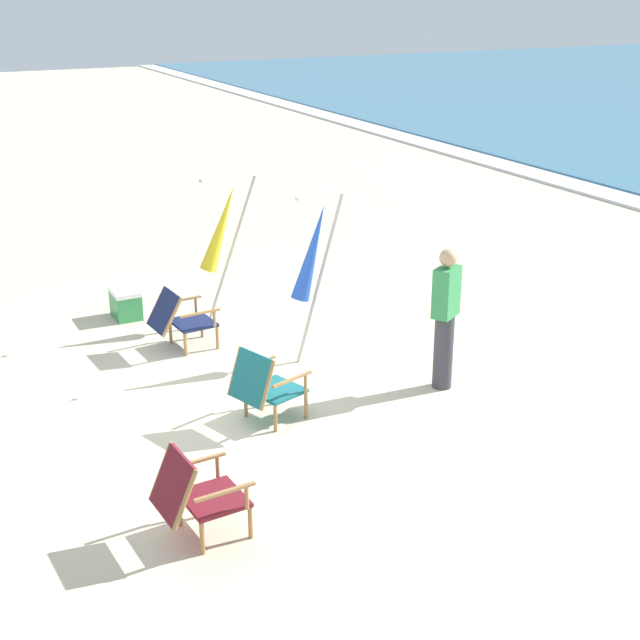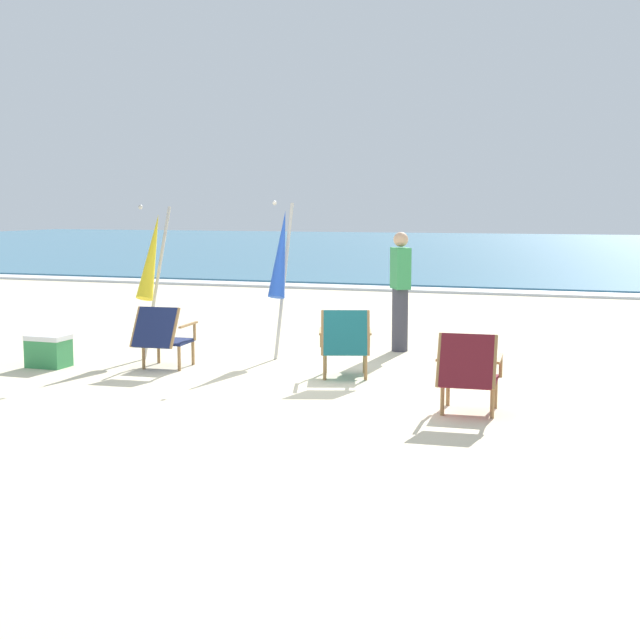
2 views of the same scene
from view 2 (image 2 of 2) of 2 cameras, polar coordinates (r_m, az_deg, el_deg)
ground_plane at (r=10.02m, az=-1.00°, el=-4.10°), size 80.00×80.00×0.00m
sea at (r=40.98m, az=14.38°, el=4.41°), size 80.00×40.00×0.10m
surf_band at (r=20.86m, az=9.69°, el=1.86°), size 80.00×1.10×0.06m
beach_chair_back_right at (r=10.21m, az=1.62°, el=-1.42°), size 0.76×0.83×0.81m
beach_chair_back_left at (r=8.56m, az=9.48°, el=-3.26°), size 0.63×0.75×0.80m
beach_chair_front_left at (r=10.98m, az=-10.06°, el=-0.96°), size 0.64×0.81×0.78m
umbrella_furled_yellow at (r=11.88m, az=-10.71°, el=3.93°), size 0.23×0.82×2.00m
umbrella_furled_blue at (r=11.64m, az=-2.51°, el=4.16°), size 0.24×0.68×2.05m
person_near_chairs at (r=12.18m, az=5.16°, el=1.91°), size 0.35×0.39×1.63m
cooler_box at (r=11.51m, az=-16.98°, el=-1.90°), size 0.49×0.35×0.40m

